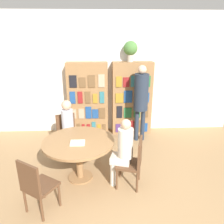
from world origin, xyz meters
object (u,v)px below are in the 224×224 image
(chair_left_side, at_px, (67,133))
(seated_reader_left, at_px, (68,127))
(seated_reader_right, at_px, (123,149))
(librarian_standing, at_px, (141,95))
(bookshelf_right, at_px, (132,99))
(flower_vase, at_px, (131,49))
(chair_near_camera, at_px, (36,185))
(bookshelf_left, at_px, (88,99))
(reading_table, at_px, (79,147))
(chair_far_side, at_px, (133,161))

(chair_left_side, bearing_deg, seated_reader_left, 90.00)
(seated_reader_right, distance_m, librarian_standing, 1.81)
(bookshelf_right, height_order, flower_vase, flower_vase)
(librarian_standing, bearing_deg, seated_reader_left, -155.50)
(bookshelf_right, height_order, librarian_standing, bookshelf_right)
(bookshelf_right, bearing_deg, chair_near_camera, -121.94)
(seated_reader_left, bearing_deg, chair_near_camera, 59.91)
(bookshelf_left, height_order, bookshelf_right, same)
(chair_left_side, bearing_deg, bookshelf_right, -165.72)
(chair_left_side, distance_m, seated_reader_left, 0.28)
(bookshelf_right, relative_size, seated_reader_right, 1.52)
(reading_table, xyz_separation_m, chair_near_camera, (-0.53, -0.80, -0.14))
(flower_vase, bearing_deg, bookshelf_left, -179.74)
(flower_vase, height_order, librarian_standing, flower_vase)
(bookshelf_left, bearing_deg, seated_reader_right, -72.65)
(flower_vase, xyz_separation_m, chair_near_camera, (-1.64, -2.75, -1.65))
(reading_table, distance_m, chair_left_side, 0.97)
(seated_reader_right, xyz_separation_m, librarian_standing, (0.58, 1.66, 0.46))
(chair_near_camera, bearing_deg, bookshelf_right, 91.55)
(chair_near_camera, distance_m, seated_reader_right, 1.41)
(reading_table, relative_size, seated_reader_right, 1.02)
(chair_left_side, xyz_separation_m, seated_reader_right, (1.08, -1.10, 0.19))
(bookshelf_right, xyz_separation_m, chair_far_side, (-0.27, -2.21, -0.43))
(bookshelf_left, distance_m, chair_far_side, 2.40)
(bookshelf_right, distance_m, chair_left_side, 1.90)
(chair_far_side, bearing_deg, reading_table, 90.00)
(seated_reader_left, bearing_deg, chair_left_side, -90.00)
(chair_left_side, bearing_deg, chair_far_side, 117.00)
(bookshelf_right, height_order, seated_reader_right, bookshelf_right)
(reading_table, bearing_deg, bookshelf_right, 58.71)
(seated_reader_left, xyz_separation_m, librarian_standing, (1.59, 0.73, 0.43))
(chair_near_camera, xyz_separation_m, chair_far_side, (1.45, 0.54, 0.00))
(chair_far_side, xyz_separation_m, seated_reader_right, (-0.18, 0.05, 0.19))
(flower_vase, relative_size, seated_reader_right, 0.40)
(bookshelf_left, relative_size, chair_left_side, 2.10)
(flower_vase, relative_size, chair_near_camera, 0.55)
(bookshelf_left, bearing_deg, reading_table, -92.06)
(chair_far_side, xyz_separation_m, librarian_standing, (0.40, 1.70, 0.65))
(flower_vase, distance_m, chair_near_camera, 3.60)
(chair_near_camera, distance_m, chair_far_side, 1.54)
(bookshelf_right, height_order, chair_near_camera, bookshelf_right)
(seated_reader_left, bearing_deg, librarian_standing, -176.01)
(flower_vase, xyz_separation_m, librarian_standing, (0.21, -0.51, -1.00))
(reading_table, distance_m, chair_near_camera, 0.97)
(seated_reader_left, relative_size, librarian_standing, 0.68)
(librarian_standing, bearing_deg, flower_vase, 112.12)
(bookshelf_left, distance_m, seated_reader_left, 1.29)
(bookshelf_left, distance_m, chair_near_camera, 2.84)
(librarian_standing, bearing_deg, seated_reader_right, -109.26)
(librarian_standing, bearing_deg, chair_near_camera, -129.48)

